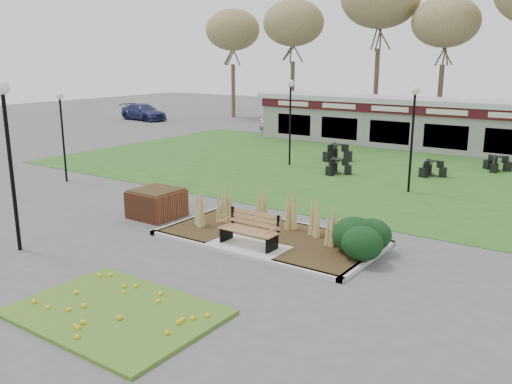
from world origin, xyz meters
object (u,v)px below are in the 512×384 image
Objects in this scene: bistro_set_b at (336,155)px; car_silver at (290,123)px; park_bench at (251,229)px; car_blue at (144,112)px; brick_planter at (157,203)px; bistro_set_a at (337,169)px; car_black at (334,117)px; lamp_post_far_left at (290,104)px; bistro_set_c at (431,171)px; food_pavilion at (454,125)px; lamp_post_mid_right at (414,116)px; lamp_post_near_left at (7,128)px; bistro_set_d at (496,166)px.

car_silver is (-7.38, 7.40, 0.40)m from bistro_set_b.
car_blue is (-26.00, 20.75, 0.09)m from park_bench.
brick_planter is 1.17× the size of bistro_set_a.
car_black is (-6.04, 24.83, 0.34)m from brick_planter.
lamp_post_far_left is 3.91m from bistro_set_b.
bistro_set_a is 3.34m from bistro_set_b.
park_bench reaches higher than brick_planter.
bistro_set_c is at bearing 28.73° from bistro_set_a.
food_pavilion is 12.00m from car_black.
bistro_set_b is 0.31× the size of car_black.
bistro_set_c is at bearing -100.75° from car_blue.
car_silver is (-8.91, 10.36, 0.45)m from bistro_set_a.
park_bench is 9.33m from lamp_post_mid_right.
lamp_post_far_left is at bearing -118.73° from bistro_set_b.
brick_planter is at bearing 79.63° from lamp_post_near_left.
lamp_post_far_left is (-6.76, 2.01, -0.00)m from lamp_post_mid_right.
park_bench is at bearing -102.18° from bistro_set_d.
lamp_post_mid_right is at bearing -16.54° from lamp_post_far_left.
lamp_post_mid_right is 17.60m from car_silver.
bistro_set_c is 17.55m from car_black.
bistro_set_d is (8.72, 4.36, -2.79)m from lamp_post_far_left.
food_pavilion is at bearing -100.90° from car_black.
park_bench is at bearing -73.01° from bistro_set_b.
car_black is (-7.89, 15.20, 0.57)m from bistro_set_a.
car_silver is at bearing 121.54° from lamp_post_far_left.
lamp_post_mid_right is at bearing -82.93° from food_pavilion.
bistro_set_b is at bearing 106.99° from park_bench.
food_pavilion is 5.29× the size of lamp_post_near_left.
bistro_set_b is at bearing 61.27° from lamp_post_far_left.
lamp_post_near_left is (-0.82, -4.50, 2.91)m from brick_planter.
lamp_post_far_left reaches higher than bistro_set_a.
car_silver is (-14.76, 5.49, 0.45)m from bistro_set_d.
food_pavilion reaches higher than bistro_set_b.
bistro_set_a is at bearing -62.73° from bistro_set_b.
brick_planter is at bearing -84.26° from lamp_post_far_left.
brick_planter is (-4.40, 0.75, -0.11)m from park_bench.
bistro_set_a is 7.61m from bistro_set_d.
lamp_post_near_left is 17.64m from bistro_set_c.
car_silver is at bearing 146.47° from bistro_set_c.
brick_planter is at bearing -126.45° from car_blue.
car_silver is (-6.04, 9.84, -2.34)m from lamp_post_far_left.
food_pavilion is 11.53m from car_silver.
bistro_set_b reaches higher than bistro_set_a.
brick_planter is at bearing -91.45° from bistro_set_b.
bistro_set_d is (3.30, -4.45, -1.23)m from food_pavilion.
food_pavilion is (4.40, 18.96, 1.00)m from brick_planter.
lamp_post_near_left is 1.13× the size of car_silver.
car_silver is (-12.80, 11.85, -2.34)m from lamp_post_mid_right.
bistro_set_c is 0.26× the size of car_black.
food_pavilion is 7.50m from bistro_set_c.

